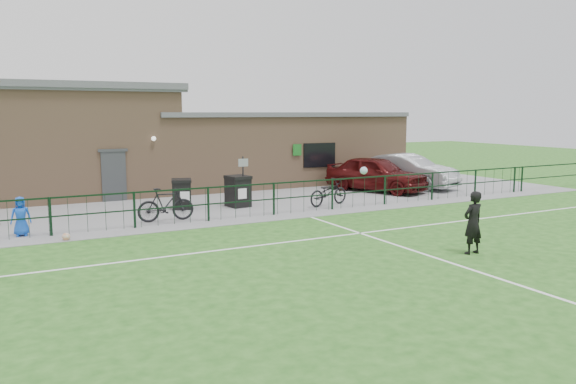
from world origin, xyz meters
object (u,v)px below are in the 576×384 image
car_silver (407,171)px  bicycle_d (166,205)px  spectator_child (21,216)px  ball_ground (66,237)px  wheelie_bin_left (182,195)px  sign_post (243,182)px  bicycle_e (328,192)px  wheelie_bin_right (238,192)px  car_maroon (376,174)px

car_silver → bicycle_d: 13.27m
spectator_child → ball_ground: (1.12, -1.23, -0.50)m
wheelie_bin_left → spectator_child: bearing=-140.4°
spectator_child → ball_ground: bearing=-43.2°
sign_post → car_silver: bearing=9.6°
bicycle_d → bicycle_e: 6.65m
wheelie_bin_right → sign_post: size_ratio=0.57×
sign_post → ball_ground: (-6.83, -2.82, -0.90)m
car_silver → bicycle_e: car_silver is taller
sign_post → car_maroon: bearing=9.8°
wheelie_bin_right → car_maroon: bearing=-0.2°
bicycle_d → ball_ground: bicycle_d is taller
car_silver → bicycle_d: size_ratio=2.59×
car_maroon → bicycle_e: bearing=-173.2°
sign_post → bicycle_d: size_ratio=1.04×
sign_post → bicycle_d: sign_post is taller
car_silver → bicycle_d: car_silver is taller
sign_post → spectator_child: 8.11m
wheelie_bin_left → wheelie_bin_right: bearing=1.3°
wheelie_bin_left → sign_post: sign_post is taller
car_maroon → car_silver: (2.13, 0.33, -0.01)m
bicycle_d → car_maroon: bearing=-72.5°
wheelie_bin_right → sign_post: bearing=-74.0°
car_silver → wheelie_bin_left: bearing=163.4°
car_silver → spectator_child: 17.71m
wheelie_bin_left → ball_ground: size_ratio=4.61×
car_maroon → car_silver: size_ratio=0.97×
bicycle_d → bicycle_e: (6.64, 0.21, -0.05)m
sign_post → bicycle_e: bearing=-20.1°
wheelie_bin_left → car_silver: size_ratio=0.21×
bicycle_d → spectator_child: size_ratio=1.61×
bicycle_d → bicycle_e: size_ratio=0.96×
wheelie_bin_right → car_maroon: (7.46, 1.01, 0.26)m
wheelie_bin_right → bicycle_e: bearing=-31.2°
bicycle_d → wheelie_bin_right: bearing=-60.2°
spectator_child → bicycle_e: bearing=6.8°
car_maroon → car_silver: bearing=-14.7°
wheelie_bin_left → sign_post: (2.22, -0.84, 0.47)m
sign_post → car_maroon: (7.34, 1.27, -0.17)m
wheelie_bin_right → spectator_child: 8.05m
wheelie_bin_right → sign_post: 0.52m
spectator_child → wheelie_bin_left: bearing=27.6°
bicycle_e → car_silver: bearing=-80.4°
bicycle_e → ball_ground: bicycle_e is taller
car_maroon → spectator_child: size_ratio=4.07×
sign_post → ball_ground: sign_post is taller
car_maroon → bicycle_e: car_maroon is taller
car_silver → car_maroon: bearing=168.5°
wheelie_bin_left → wheelie_bin_right: 2.18m
bicycle_e → spectator_child: size_ratio=1.68×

